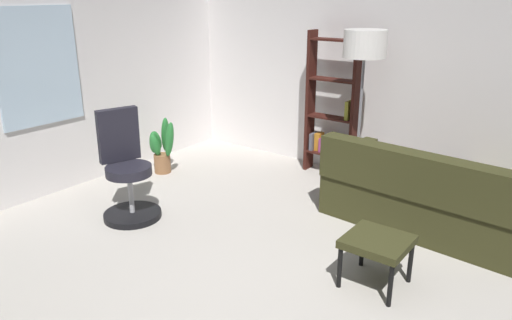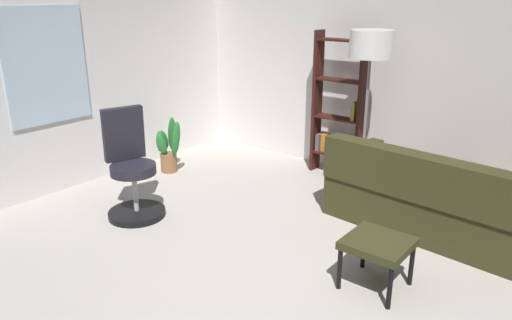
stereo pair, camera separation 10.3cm
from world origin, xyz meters
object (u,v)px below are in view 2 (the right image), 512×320
(office_chair, at_px, (132,174))
(floor_lamp, at_px, (370,53))
(footstool, at_px, (378,246))
(couch, at_px, (448,200))
(bookshelf, at_px, (339,115))
(potted_plant, at_px, (168,147))

(office_chair, height_order, floor_lamp, floor_lamp)
(office_chair, distance_m, floor_lamp, 2.69)
(footstool, xyz_separation_m, office_chair, (-0.33, 2.45, 0.09))
(floor_lamp, bearing_deg, office_chair, 142.23)
(couch, bearing_deg, bookshelf, 68.03)
(office_chair, bearing_deg, floor_lamp, -37.77)
(couch, distance_m, floor_lamp, 1.65)
(office_chair, xyz_separation_m, floor_lamp, (1.94, -1.50, 1.11))
(bookshelf, bearing_deg, potted_plant, 125.77)
(office_chair, height_order, bookshelf, bookshelf)
(footstool, bearing_deg, bookshelf, 36.95)
(couch, relative_size, floor_lamp, 1.12)
(couch, xyz_separation_m, floor_lamp, (0.29, 1.04, 1.25))
(footstool, distance_m, potted_plant, 3.21)
(couch, xyz_separation_m, footstool, (-1.31, 0.09, 0.05))
(office_chair, distance_m, bookshelf, 2.50)
(footstool, height_order, potted_plant, potted_plant)
(floor_lamp, distance_m, potted_plant, 2.65)
(couch, bearing_deg, office_chair, 122.98)
(bookshelf, relative_size, potted_plant, 2.48)
(couch, distance_m, office_chair, 3.03)
(footstool, bearing_deg, floor_lamp, 30.60)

